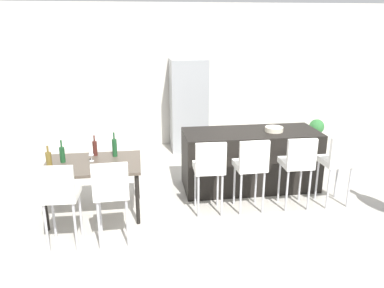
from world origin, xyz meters
The scene contains 18 objects.
ground_plane centered at (0.00, 0.00, 0.00)m, with size 10.00×10.00×0.00m, color #ADA89E.
back_wall centered at (0.00, 3.16, 1.45)m, with size 10.00×0.12×2.90m, color beige.
kitchen_island centered at (0.30, 0.64, 0.46)m, with size 2.08×0.82×0.92m, color black.
bar_chair_left centered at (-0.50, -0.15, 0.70)m, with size 0.41×0.41×1.05m.
bar_chair_middle centered at (0.07, -0.15, 0.70)m, with size 0.41×0.41×1.05m.
bar_chair_right centered at (0.73, -0.15, 0.70)m, with size 0.41×0.41×1.05m.
bar_chair_far centered at (1.32, -0.15, 0.70)m, with size 0.42×0.42×1.05m.
dining_table centered at (-2.04, 0.08, 0.67)m, with size 1.26×0.88×0.74m.
dining_chair_near centered at (-2.33, -0.72, 0.70)m, with size 0.42×0.42×1.05m.
dining_chair_far centered at (-1.75, -0.72, 0.70)m, with size 0.42×0.42×1.05m.
wine_bottle_far centered at (-2.43, 0.16, 0.85)m, with size 0.07×0.07×0.31m.
wine_bottle_right centered at (-2.03, 0.37, 0.85)m, with size 0.06×0.06×0.29m.
wine_bottle_left centered at (-2.55, -0.09, 0.86)m, with size 0.07×0.07×0.31m.
wine_bottle_corner centered at (-1.76, 0.30, 0.87)m, with size 0.07×0.07×0.34m.
wine_glass_middle centered at (-2.06, 0.15, 0.86)m, with size 0.07×0.07×0.17m.
refrigerator centered at (-0.40, 2.72, 0.92)m, with size 0.72×0.68×1.84m, color #939699.
fruit_bowl centered at (0.64, 0.60, 0.96)m, with size 0.28×0.28×0.07m, color beige.
potted_plant centered at (2.40, 2.71, 0.29)m, with size 0.32×0.32×0.52m.
Camera 1 is at (-1.40, -4.79, 2.51)m, focal length 35.58 mm.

